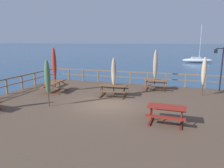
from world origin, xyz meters
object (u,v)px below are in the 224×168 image
Objects in this scene: picnic_table_mid_centre at (113,88)px; sailboat_distant at (197,60)px; picnic_table_front_left at (166,111)px; picnic_table_mid_right at (156,82)px; picnic_table_back_left at (55,84)px; lamp_post_hooked at (220,63)px; patio_umbrella_tall_back_left at (47,77)px; patio_umbrella_tall_mid_right at (155,65)px; patio_umbrella_tall_mid_left at (114,72)px; patio_umbrella_short_back at (54,64)px; patio_umbrella_short_mid at (204,71)px.

sailboat_distant is (7.53, 33.85, -0.83)m from picnic_table_mid_centre.
picnic_table_front_left is 5.23m from picnic_table_mid_centre.
picnic_table_front_left is 6.65m from picnic_table_mid_right.
picnic_table_mid_centre is at bearing 2.64° from picnic_table_back_left.
lamp_post_hooked reaches higher than picnic_table_back_left.
patio_umbrella_tall_back_left is (1.58, -3.05, 1.13)m from picnic_table_back_left.
patio_umbrella_tall_back_left is (-5.19, -6.06, -0.23)m from patio_umbrella_tall_mid_right.
sailboat_distant is at bearing 84.16° from picnic_table_front_left.
sailboat_distant reaches higher than picnic_table_mid_right.
picnic_table_mid_right is (6.84, 3.03, -0.00)m from picnic_table_back_left.
picnic_table_mid_right is 0.22× the size of sailboat_distant.
patio_umbrella_tall_mid_left is 34.72m from sailboat_distant.
lamp_post_hooked is 0.41× the size of sailboat_distant.
sailboat_distant reaches higher than picnic_table_mid_centre.
patio_umbrella_tall_mid_left reaches higher than picnic_table_front_left.
patio_umbrella_short_back reaches higher than patio_umbrella_short_mid.
patio_umbrella_short_mid is at bearing 19.00° from picnic_table_mid_centre.
patio_umbrella_tall_mid_right is (-1.30, 6.51, 1.36)m from picnic_table_front_left.
patio_umbrella_tall_mid_right is at bearing 49.65° from patio_umbrella_tall_mid_left.
picnic_table_front_left is 6.11m from patio_umbrella_short_mid.
picnic_table_front_left is at bearing -109.38° from patio_umbrella_short_mid.
picnic_table_mid_right is 0.87× the size of picnic_table_mid_centre.
picnic_table_back_left is 0.97× the size of picnic_table_mid_centre.
lamp_post_hooked is (3.14, 7.37, 1.56)m from picnic_table_front_left.
picnic_table_back_left is 7.53m from patio_umbrella_tall_mid_right.
patio_umbrella_tall_mid_right is 1.14× the size of patio_umbrella_tall_back_left.
patio_umbrella_short_mid is (1.99, 5.67, 1.11)m from picnic_table_front_left.
patio_umbrella_tall_mid_left is at bearing -130.96° from picnic_table_mid_right.
patio_umbrella_tall_back_left is at bearing -62.65° from picnic_table_back_left.
picnic_table_mid_right is at bearing -169.15° from lamp_post_hooked.
patio_umbrella_short_mid is 3.41m from patio_umbrella_tall_mid_right.
lamp_post_hooked reaches higher than patio_umbrella_short_mid.
patio_umbrella_tall_back_left is (-2.79, -3.26, 1.12)m from picnic_table_mid_centre.
patio_umbrella_tall_mid_right is at bearing -169.07° from lamp_post_hooked.
picnic_table_mid_right is 7.58m from patio_umbrella_short_back.
picnic_table_mid_centre is at bearing -156.08° from patio_umbrella_tall_mid_left.
lamp_post_hooked is at bearing 19.06° from patio_umbrella_short_back.
sailboat_distant reaches higher than patio_umbrella_short_mid.
patio_umbrella_short_mid is 0.99× the size of patio_umbrella_tall_back_left.
patio_umbrella_short_mid is 9.95m from patio_umbrella_tall_back_left.
patio_umbrella_short_back is at bearing 116.65° from patio_umbrella_tall_back_left.
picnic_table_back_left is at bearing 156.49° from picnic_table_front_left.
picnic_table_back_left is at bearing -160.97° from lamp_post_hooked.
patio_umbrella_tall_mid_right is (2.40, 2.80, 1.35)m from picnic_table_mid_centre.
picnic_table_back_left is 0.73× the size of patio_umbrella_tall_back_left.
lamp_post_hooked is (4.44, 0.86, 0.20)m from patio_umbrella_tall_mid_right.
patio_umbrella_tall_mid_left is at bearing 23.92° from picnic_table_mid_centre.
lamp_post_hooked is at bearing 10.93° from patio_umbrella_tall_mid_right.
lamp_post_hooked is at bearing -91.32° from sailboat_distant.
patio_umbrella_short_mid is 0.81× the size of lamp_post_hooked.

